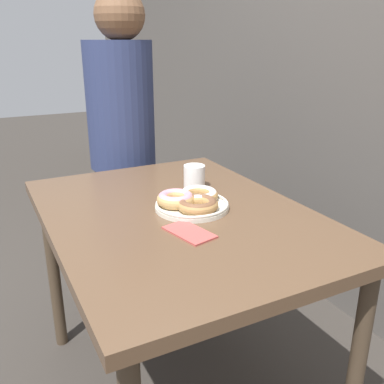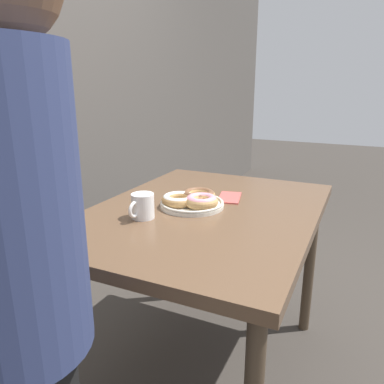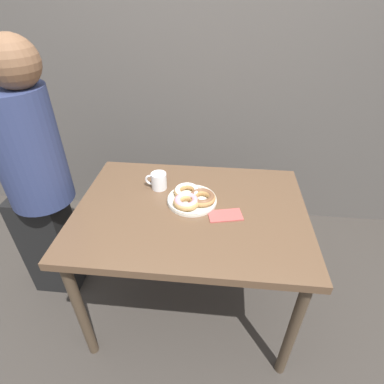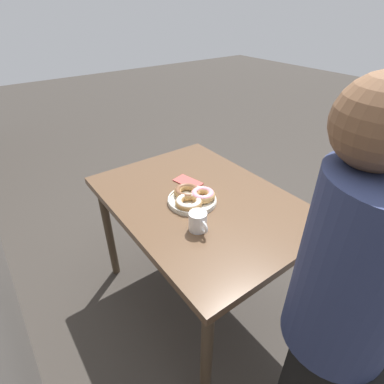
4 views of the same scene
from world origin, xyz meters
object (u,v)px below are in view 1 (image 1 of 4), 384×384
at_px(dining_table, 178,234).
at_px(napkin, 189,232).
at_px(donut_plate, 191,201).
at_px(coffee_mug, 194,176).
at_px(person_figure, 121,143).

bearing_deg(dining_table, napkin, -13.51).
distance_m(donut_plate, coffee_mug, 0.22).
bearing_deg(coffee_mug, donut_plate, -29.99).
bearing_deg(donut_plate, dining_table, -90.01).
xyz_separation_m(donut_plate, person_figure, (-0.83, 0.03, 0.02)).
xyz_separation_m(coffee_mug, person_figure, (-0.64, -0.08, 0.01)).
bearing_deg(coffee_mug, dining_table, -40.30).
bearing_deg(dining_table, coffee_mug, 139.70).
height_order(dining_table, donut_plate, donut_plate).
bearing_deg(person_figure, napkin, -7.11).
xyz_separation_m(dining_table, donut_plate, (0.00, 0.05, 0.11)).
distance_m(dining_table, napkin, 0.19).
relative_size(person_figure, napkin, 8.70).
bearing_deg(napkin, donut_plate, 151.38).
distance_m(person_figure, napkin, 1.01).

